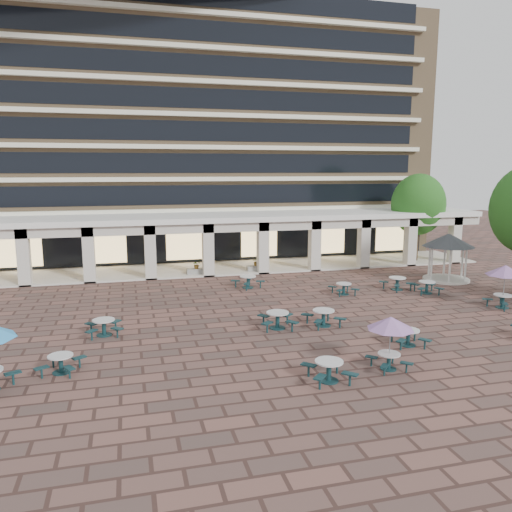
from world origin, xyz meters
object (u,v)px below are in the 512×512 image
Objects in this scene: gazebo at (448,245)px; planter_right at (257,267)px; picnic_table_1 at (329,369)px; picnic_table_2 at (408,336)px; planter_left at (197,270)px; picnic_table_0 at (61,362)px.

planter_right is at bearing 153.37° from gazebo.
picnic_table_2 is at bearing 28.79° from picnic_table_1.
planter_left reaches higher than picnic_table_2.
picnic_table_2 is 1.24× the size of planter_right.
picnic_table_1 is 20.64m from gazebo.
planter_right is (4.68, -0.00, 0.01)m from planter_left.
gazebo is at bearing -20.05° from planter_left.
picnic_table_0 is 10.44m from picnic_table_1.
picnic_table_0 is 0.53× the size of gazebo.
picnic_table_1 is 20.47m from planter_right.
gazebo reaches higher than picnic_table_0.
planter_left is (-17.18, 6.27, -2.12)m from gazebo.
picnic_table_1 is 0.50× the size of gazebo.
planter_left is 1.00× the size of planter_right.
picnic_table_1 is at bearing -142.54° from picnic_table_2.
picnic_table_0 is 27.14m from gazebo.
picnic_table_0 is at bearing -156.72° from gazebo.
planter_left is (-7.20, 17.62, -0.02)m from picnic_table_2.
planter_right is (-12.50, 6.27, -2.11)m from gazebo.
picnic_table_0 is at bearing -173.48° from picnic_table_2.
planter_right reaches higher than picnic_table_1.
gazebo is (24.86, 10.69, 2.11)m from picnic_table_0.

